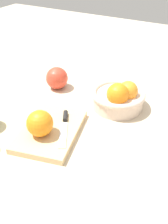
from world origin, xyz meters
The scene contains 6 objects.
ground_plane centered at (0.00, 0.00, 0.00)m, with size 2.40×2.40×0.00m, color beige.
bowl centered at (-0.16, 0.16, 0.04)m, with size 0.18×0.18×0.10m.
cutting_board centered at (0.06, 0.04, 0.01)m, with size 0.23×0.16×0.02m, color #DBB77F.
orange_on_board centered at (0.10, 0.04, 0.06)m, with size 0.07×0.07×0.07m, color orange.
knife centered at (0.03, 0.07, 0.02)m, with size 0.14×0.09×0.01m.
apple_front_left centered at (-0.17, -0.09, 0.04)m, with size 0.08×0.08×0.08m, color #D6422D.
Camera 1 is at (0.53, 0.42, 0.48)m, focal length 41.76 mm.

